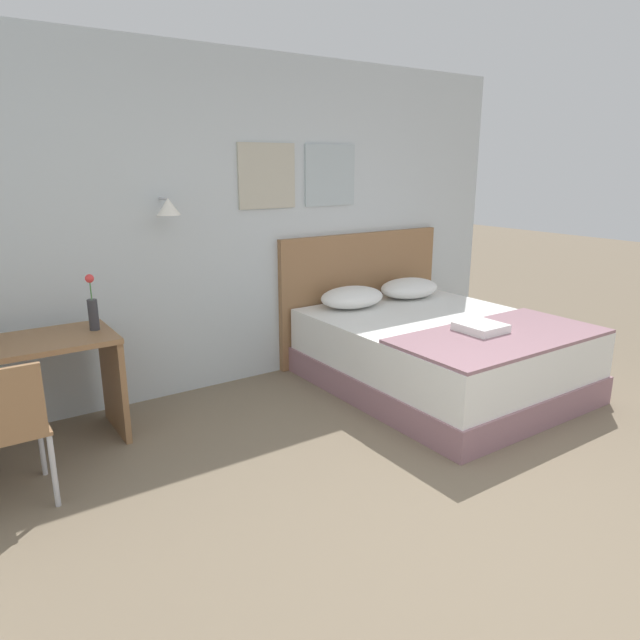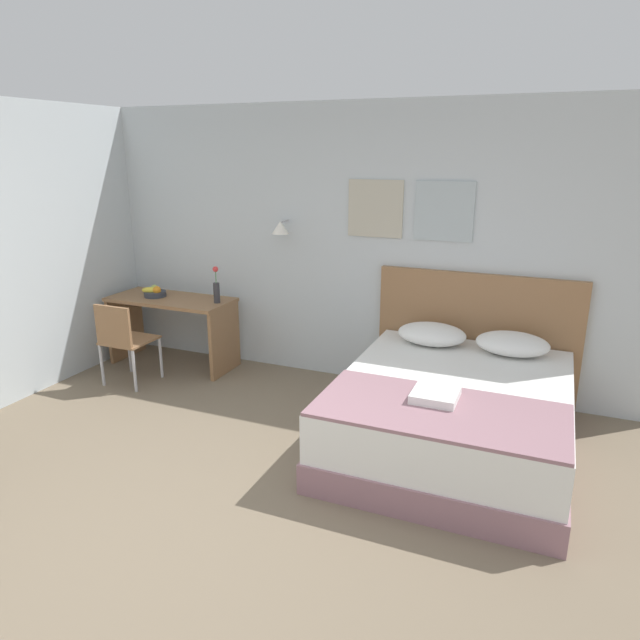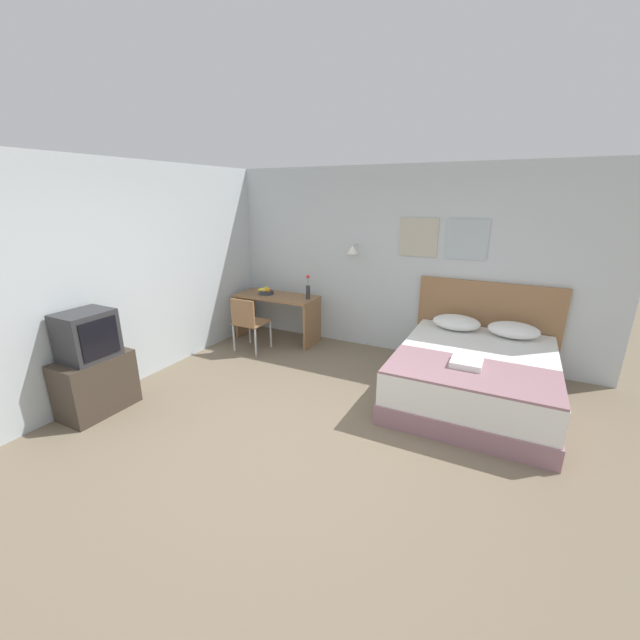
{
  "view_description": "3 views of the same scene",
  "coord_description": "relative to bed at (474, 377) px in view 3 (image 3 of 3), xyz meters",
  "views": [
    {
      "loc": [
        -1.99,
        -1.36,
        1.79
      ],
      "look_at": [
        0.1,
        1.69,
        0.78
      ],
      "focal_mm": 32.0,
      "sensor_mm": 36.0,
      "label": 1
    },
    {
      "loc": [
        1.93,
        -2.27,
        2.22
      ],
      "look_at": [
        0.29,
        1.66,
        0.94
      ],
      "focal_mm": 32.0,
      "sensor_mm": 36.0,
      "label": 2
    },
    {
      "loc": [
        1.6,
        -2.63,
        2.25
      ],
      "look_at": [
        -0.46,
        1.44,
        0.79
      ],
      "focal_mm": 22.0,
      "sensor_mm": 36.0,
      "label": 3
    }
  ],
  "objects": [
    {
      "name": "ground_plane",
      "position": [
        -1.34,
        -1.76,
        -0.28
      ],
      "size": [
        24.0,
        24.0,
        0.0
      ],
      "primitive_type": "plane",
      "color": "#756651"
    },
    {
      "name": "wall_back",
      "position": [
        -1.33,
        1.11,
        1.05
      ],
      "size": [
        5.79,
        0.31,
        2.65
      ],
      "color": "silver",
      "rests_on": "ground_plane"
    },
    {
      "name": "wall_left",
      "position": [
        -3.86,
        -1.84,
        1.04
      ],
      "size": [
        0.06,
        5.84,
        2.65
      ],
      "color": "silver",
      "rests_on": "ground_plane"
    },
    {
      "name": "bed",
      "position": [
        0.0,
        0.0,
        0.0
      ],
      "size": [
        1.67,
        2.03,
        0.57
      ],
      "color": "gray",
      "rests_on": "ground_plane"
    },
    {
      "name": "headboard",
      "position": [
        0.0,
        1.05,
        0.3
      ],
      "size": [
        1.79,
        0.06,
        1.18
      ],
      "color": "#8E6642",
      "rests_on": "ground_plane"
    },
    {
      "name": "pillow_left",
      "position": [
        -0.34,
        0.75,
        0.38
      ],
      "size": [
        0.6,
        0.43,
        0.18
      ],
      "color": "white",
      "rests_on": "bed"
    },
    {
      "name": "pillow_right",
      "position": [
        0.34,
        0.75,
        0.38
      ],
      "size": [
        0.6,
        0.43,
        0.18
      ],
      "color": "white",
      "rests_on": "bed"
    },
    {
      "name": "throw_blanket",
      "position": [
        0.0,
        -0.59,
        0.3
      ],
      "size": [
        1.62,
        0.81,
        0.02
      ],
      "color": "gray",
      "rests_on": "bed"
    },
    {
      "name": "folded_towel_near_foot",
      "position": [
        -0.06,
        -0.45,
        0.34
      ],
      "size": [
        0.3,
        0.32,
        0.06
      ],
      "color": "white",
      "rests_on": "throw_blanket"
    },
    {
      "name": "desk",
      "position": [
        -3.07,
        0.68,
        0.24
      ],
      "size": [
        1.31,
        0.57,
        0.73
      ],
      "color": "#8E6642",
      "rests_on": "ground_plane"
    },
    {
      "name": "desk_chair",
      "position": [
        -3.16,
        0.03,
        0.21
      ],
      "size": [
        0.43,
        0.43,
        0.83
      ],
      "color": "#8E6642",
      "rests_on": "ground_plane"
    },
    {
      "name": "fruit_bowl",
      "position": [
        -3.26,
        0.67,
        0.5
      ],
      "size": [
        0.24,
        0.23,
        0.12
      ],
      "color": "#333842",
      "rests_on": "desk"
    },
    {
      "name": "flower_vase",
      "position": [
        -2.52,
        0.7,
        0.6
      ],
      "size": [
        0.06,
        0.06,
        0.37
      ],
      "color": "#333338",
      "rests_on": "desk"
    },
    {
      "name": "tv_stand",
      "position": [
        -3.59,
        -2.09,
        0.03
      ],
      "size": [
        0.44,
        0.74,
        0.62
      ],
      "color": "#3D3328",
      "rests_on": "ground_plane"
    },
    {
      "name": "television",
      "position": [
        -3.59,
        -2.09,
        0.59
      ],
      "size": [
        0.43,
        0.5,
        0.5
      ],
      "color": "#2D2D30",
      "rests_on": "tv_stand"
    }
  ]
}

